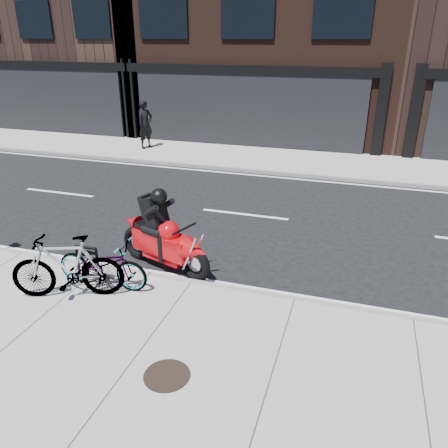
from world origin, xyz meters
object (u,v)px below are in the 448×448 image
(motorcycle, at_px, (167,239))
(bicycle_front, at_px, (102,263))
(bicycle_rear, at_px, (67,267))
(manhole_cover, at_px, (167,375))
(bike_rack, at_px, (88,262))
(pedestrian, at_px, (145,124))

(motorcycle, bearing_deg, bicycle_front, -107.07)
(bicycle_rear, height_order, manhole_cover, bicycle_rear)
(bike_rack, relative_size, pedestrian, 0.40)
(bicycle_front, relative_size, pedestrian, 0.91)
(pedestrian, xyz_separation_m, manhole_cover, (6.48, -12.21, -0.98))
(pedestrian, relative_size, manhole_cover, 3.00)
(bicycle_front, xyz_separation_m, pedestrian, (-4.34, 10.35, 0.52))
(bike_rack, relative_size, bicycle_front, 0.44)
(bike_rack, distance_m, bicycle_rear, 0.52)
(bicycle_front, distance_m, manhole_cover, 2.86)
(bicycle_rear, relative_size, motorcycle, 0.87)
(bicycle_front, bearing_deg, manhole_cover, -132.65)
(pedestrian, distance_m, manhole_cover, 13.85)
(motorcycle, xyz_separation_m, pedestrian, (-5.15, 9.22, 0.40))
(bicycle_rear, xyz_separation_m, manhole_cover, (2.52, -1.36, -0.59))
(bike_rack, relative_size, manhole_cover, 1.19)
(bike_rack, bearing_deg, bicycle_front, 0.00)
(bicycle_rear, xyz_separation_m, motorcycle, (1.20, 1.63, -0.01))
(bicycle_rear, relative_size, pedestrian, 1.01)
(bike_rack, distance_m, manhole_cover, 3.11)
(manhole_cover, bearing_deg, motorcycle, 113.88)
(bicycle_front, bearing_deg, bike_rack, 88.34)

